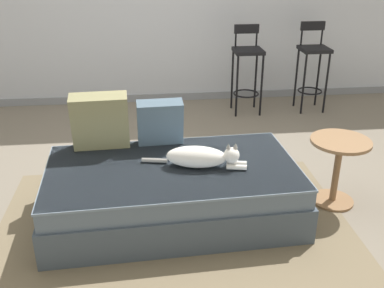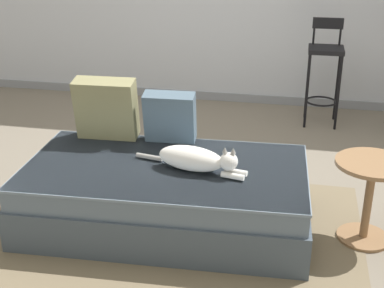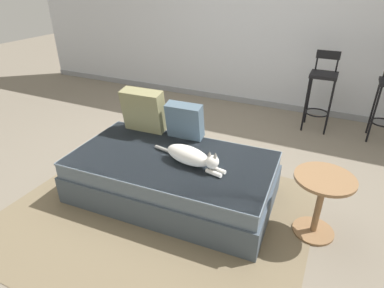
% 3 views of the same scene
% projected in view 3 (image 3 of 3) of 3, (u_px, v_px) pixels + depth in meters
% --- Properties ---
extents(ground_plane, '(16.00, 16.00, 0.00)m').
position_uv_depth(ground_plane, '(191.00, 174.00, 3.30)').
color(ground_plane, slate).
rests_on(ground_plane, ground).
extents(wall_back_panel, '(8.00, 0.10, 2.60)m').
position_uv_depth(wall_back_panel, '(260.00, 16.00, 4.48)').
color(wall_back_panel, silver).
rests_on(wall_back_panel, ground).
extents(wall_baseboard_trim, '(8.00, 0.02, 0.09)m').
position_uv_depth(wall_baseboard_trim, '(252.00, 101.00, 5.03)').
color(wall_baseboard_trim, gray).
rests_on(wall_baseboard_trim, ground).
extents(area_rug, '(2.48, 2.08, 0.01)m').
position_uv_depth(area_rug, '(156.00, 214.00, 2.74)').
color(area_rug, '#75664C').
rests_on(area_rug, ground).
extents(couch, '(1.82, 1.06, 0.40)m').
position_uv_depth(couch, '(172.00, 176.00, 2.89)').
color(couch, '#44505B').
rests_on(couch, ground).
extents(throw_pillow_corner, '(0.43, 0.23, 0.43)m').
position_uv_depth(throw_pillow_corner, '(144.00, 110.00, 3.17)').
color(throw_pillow_corner, '#847F56').
rests_on(throw_pillow_corner, couch).
extents(throw_pillow_middle, '(0.35, 0.20, 0.36)m').
position_uv_depth(throw_pillow_middle, '(185.00, 121.00, 3.04)').
color(throw_pillow_middle, '#4C6070').
rests_on(throw_pillow_middle, couch).
extents(cat, '(0.73, 0.25, 0.19)m').
position_uv_depth(cat, '(191.00, 156.00, 2.66)').
color(cat, white).
rests_on(cat, couch).
extents(bar_stool_near_window, '(0.32, 0.32, 0.99)m').
position_uv_depth(bar_stool_near_window, '(322.00, 86.00, 4.01)').
color(bar_stool_near_window, black).
rests_on(bar_stool_near_window, ground).
extents(side_table, '(0.44, 0.44, 0.52)m').
position_uv_depth(side_table, '(321.00, 197.00, 2.40)').
color(side_table, olive).
rests_on(side_table, ground).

